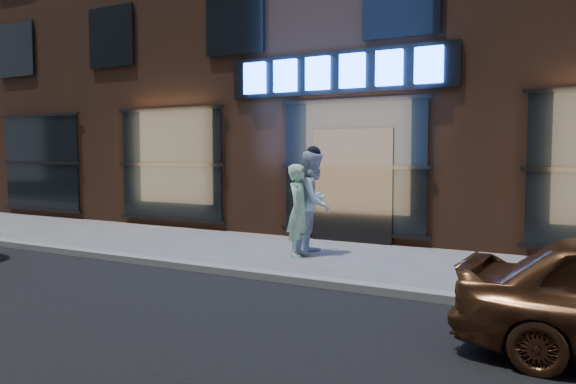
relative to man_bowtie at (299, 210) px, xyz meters
name	(u,v)px	position (x,y,z in m)	size (l,w,h in m)	color
ground	(252,278)	(0.23, -1.95, -0.85)	(90.00, 90.00, 0.00)	slate
curb	(252,274)	(0.23, -1.95, -0.79)	(60.00, 0.25, 0.12)	gray
storefront_building	(412,32)	(0.23, 6.04, 4.30)	(30.20, 8.28, 10.30)	#54301E
man_bowtie	(299,210)	(0.00, 0.00, 0.00)	(0.62, 0.40, 1.69)	#BBF6C8
man_cap	(313,202)	(0.10, 0.37, 0.12)	(0.94, 0.73, 1.93)	white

